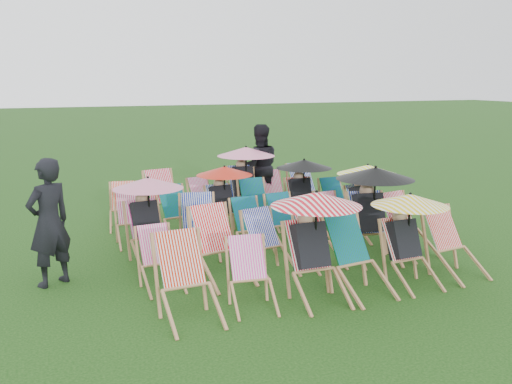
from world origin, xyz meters
name	(u,v)px	position (x,y,z in m)	size (l,w,h in m)	color
ground	(268,249)	(0.00, 0.00, 0.00)	(100.00, 100.00, 0.00)	black
deckchair_0	(188,280)	(-1.99, -2.26, 0.50)	(0.72, 0.96, 1.00)	#A8774E
deckchair_1	(252,275)	(-1.16, -2.19, 0.42)	(0.65, 0.84, 0.84)	#A8774E
deckchair_2	(316,244)	(-0.29, -2.23, 0.73)	(1.17, 1.22, 1.39)	#A8774E
deckchair_3	(360,258)	(0.32, -2.29, 0.50)	(0.78, 1.00, 1.00)	#A8774E
deckchair_4	(410,238)	(1.16, -2.23, 0.66)	(1.06, 1.11, 1.26)	#A8774E
deckchair_5	(455,243)	(2.00, -2.18, 0.48)	(0.74, 0.96, 0.96)	#A8774E
deckchair_6	(160,259)	(-2.06, -1.10, 0.41)	(0.59, 0.79, 0.82)	#A8774E
deckchair_7	(222,246)	(-1.19, -1.14, 0.51)	(0.83, 1.04, 1.03)	#A8774E
deckchair_8	(270,243)	(-0.43, -1.07, 0.45)	(0.74, 0.92, 0.90)	#A8774E
deckchair_9	(319,239)	(0.38, -1.07, 0.43)	(0.67, 0.86, 0.86)	#A8774E
deckchair_10	(374,212)	(1.33, -1.08, 0.76)	(1.22, 1.30, 1.45)	#A8774E
deckchair_11	(409,225)	(2.00, -1.10, 0.48)	(0.79, 0.99, 0.96)	#A8774E
deckchair_12	(149,218)	(-1.95, 0.16, 0.69)	(1.09, 1.17, 1.30)	#A8774E
deckchair_13	(199,227)	(-1.16, 0.09, 0.48)	(0.79, 0.98, 0.96)	#A8774E
deckchair_14	(252,226)	(-0.29, -0.01, 0.43)	(0.61, 0.82, 0.85)	#A8774E
deckchair_15	(287,221)	(0.39, 0.11, 0.43)	(0.62, 0.82, 0.85)	#A8774E
deckchair_16	(335,218)	(1.28, 0.02, 0.41)	(0.63, 0.81, 0.82)	#A8774E
deckchair_17	(368,200)	(1.95, 0.04, 0.68)	(1.09, 1.17, 1.30)	#A8774E
deckchair_18	(132,220)	(-2.04, 1.16, 0.43)	(0.60, 0.82, 0.86)	#A8774E
deckchair_19	(179,213)	(-1.19, 1.27, 0.45)	(0.75, 0.93, 0.90)	#A8774E
deckchair_20	(225,199)	(-0.34, 1.24, 0.65)	(1.03, 1.10, 1.23)	#A8774E
deckchair_21	(258,205)	(0.32, 1.25, 0.46)	(0.62, 0.86, 0.92)	#A8774E
deckchair_22	(303,191)	(1.24, 1.19, 0.67)	(1.08, 1.14, 1.28)	#A8774E
deckchair_23	(338,201)	(2.00, 1.20, 0.42)	(0.56, 0.78, 0.84)	#A8774E
deckchair_24	(123,206)	(-2.01, 2.29, 0.42)	(0.67, 0.85, 0.84)	#A8774E
deckchair_25	(167,198)	(-1.17, 2.33, 0.51)	(0.83, 1.04, 1.02)	#A8774E
deckchair_26	(205,199)	(-0.36, 2.40, 0.41)	(0.67, 0.84, 0.81)	#A8774E
deckchair_27	(245,180)	(0.50, 2.38, 0.75)	(1.19, 1.26, 1.42)	#A8774E
deckchair_28	(276,193)	(1.18, 2.37, 0.43)	(0.58, 0.80, 0.87)	#A8774E
deckchair_29	(308,188)	(1.90, 2.29, 0.49)	(0.75, 0.98, 0.99)	#A8774E
person_left	(49,222)	(-3.42, -0.41, 0.89)	(0.65, 0.43, 1.78)	black
person_rear	(259,167)	(1.01, 2.88, 0.92)	(0.90, 0.70, 1.84)	black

